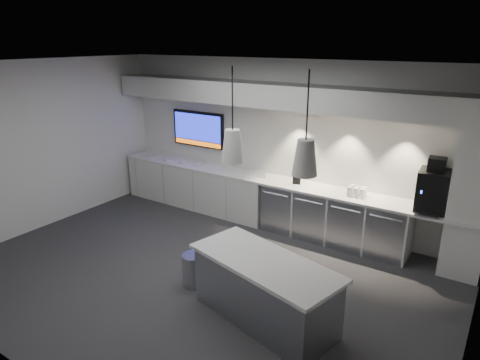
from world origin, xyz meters
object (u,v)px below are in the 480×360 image
Objects in this scene: bin at (194,269)px; coffee_machine at (433,189)px; island at (264,290)px; wall_tv at (198,129)px.

coffee_machine is at bearing 42.95° from bin.
bin is (-1.22, 0.14, -0.18)m from island.
bin is at bearing -141.15° from coffee_machine.
bin is at bearing -53.09° from wall_tv.
island is 4.46× the size of bin.
wall_tv reaches higher than island.
wall_tv is 1.56× the size of coffee_machine.
wall_tv is 0.61× the size of island.
coffee_machine reaches higher than island.
wall_tv reaches higher than coffee_machine.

